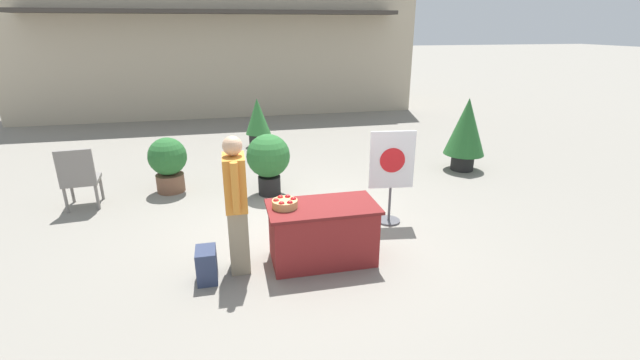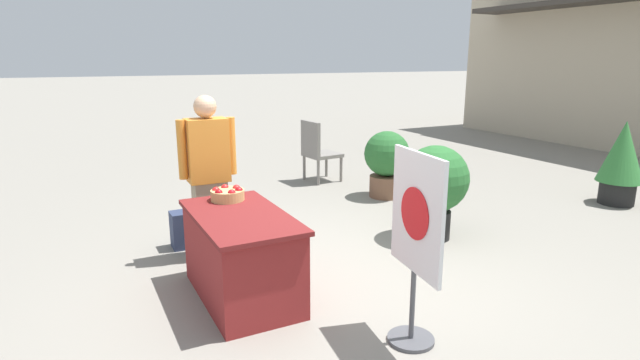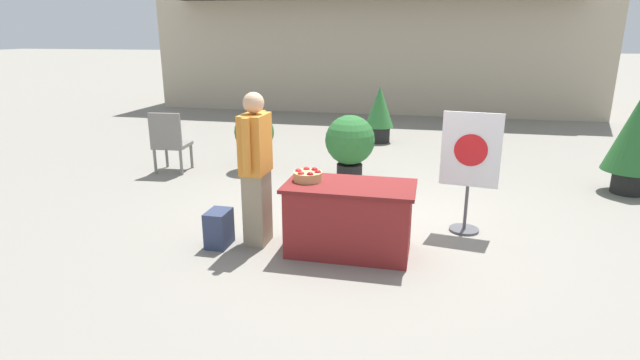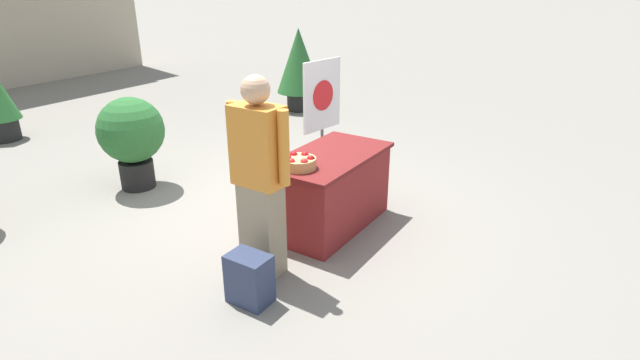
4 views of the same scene
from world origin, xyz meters
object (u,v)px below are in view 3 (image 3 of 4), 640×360
Objects in this scene: display_table at (349,218)px; backpack at (219,228)px; potted_plant_far_right at (379,112)px; apple_basket at (308,175)px; person_visitor at (256,168)px; patio_chair at (169,140)px; potted_plant_near_left at (350,144)px; potted_plant_near_right at (637,136)px; potted_plant_far_left at (254,138)px; poster_board at (470,165)px.

display_table reaches higher than backpack.
apple_basket is at bearing -91.54° from potted_plant_far_right.
potted_plant_far_right is at bearing 88.46° from apple_basket.
person_visitor is 1.64× the size of patio_chair.
apple_basket is 2.49m from potted_plant_near_left.
patio_chair is at bearing 127.53° from backpack.
person_visitor reaches higher than apple_basket.
apple_basket is 5.86m from potted_plant_far_right.
patio_chair is (-3.58, 2.56, 0.19)m from display_table.
person_visitor is 4.16× the size of backpack.
display_table is 3.36× the size of backpack.
potted_plant_far_right is (-0.32, 5.90, 0.28)m from display_table.
potted_plant_near_right reaches higher than potted_plant_far_left.
display_table is at bearing -141.45° from potted_plant_near_right.
potted_plant_near_left reaches higher than display_table.
potted_plant_far_right is at bearing 145.15° from potted_plant_near_right.
person_visitor is (-1.07, 0.02, 0.50)m from display_table.
potted_plant_far_left is (1.36, 0.51, -0.01)m from patio_chair.
potted_plant_far_left is at bearing 163.00° from potted_plant_near_left.
person_visitor reaches higher than potted_plant_near_right.
potted_plant_near_right is (4.12, -2.87, 0.21)m from potted_plant_far_right.
person_visitor is 1.13× the size of potted_plant_near_right.
potted_plant_far_left is (-0.73, 3.24, 0.37)m from backpack.
potted_plant_far_right is (0.16, 5.86, -0.17)m from apple_basket.
poster_board is at bearing -139.81° from potted_plant_near_right.
apple_basket is 1.20m from backpack.
potted_plant_near_left reaches higher than potted_plant_far_left.
backpack is at bearing -77.26° from potted_plant_far_left.
person_visitor is at bearing -177.84° from apple_basket.
poster_board is (1.77, 0.87, -0.01)m from apple_basket.
potted_plant_far_left is (-3.51, 2.16, -0.26)m from poster_board.
poster_board is 1.38× the size of patio_chair.
potted_plant_near_right reaches higher than potted_plant_near_left.
patio_chair is (-2.50, 2.54, -0.31)m from person_visitor.
potted_plant_far_right is (0.10, 3.37, -0.00)m from potted_plant_near_left.
potted_plant_near_left is (-1.71, 1.61, -0.16)m from poster_board.
display_table is 0.96× the size of poster_board.
potted_plant_near_left is (3.16, -0.03, 0.09)m from patio_chair.
person_visitor reaches higher than potted_plant_near_left.
potted_plant_near_left reaches higher than patio_chair.
person_visitor is 2.53m from poster_board.
potted_plant_near_right is (4.87, 3.01, -0.01)m from person_visitor.
patio_chair is at bearing 144.41° from display_table.
apple_basket is 0.18× the size of person_visitor.
backpack is at bearing -111.50° from potted_plant_near_left.
potted_plant_near_right is (4.22, 0.50, 0.21)m from potted_plant_near_left.
display_table is 0.81× the size of person_visitor.
display_table is 1.32× the size of patio_chair.
person_visitor is 1.41× the size of potted_plant_far_right.
apple_basket is 0.60m from person_visitor.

